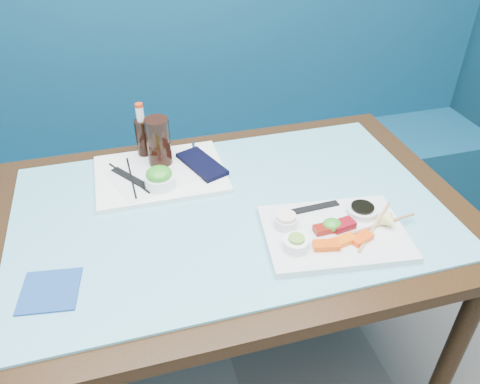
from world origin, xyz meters
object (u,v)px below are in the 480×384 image
object	(u,v)px
cola_glass	(159,142)
blue_napkin	(50,291)
seaweed_bowl	(160,181)
sashimi_plate	(334,233)
cola_bottle_body	(143,139)
dining_table	(229,232)
booth_bench	(186,167)
serving_tray	(160,174)

from	to	relation	value
cola_glass	blue_napkin	bearing A→B (deg)	-124.95
seaweed_bowl	cola_glass	bearing A→B (deg)	81.25
sashimi_plate	cola_bottle_body	world-z (taller)	cola_bottle_body
sashimi_plate	cola_bottle_body	distance (m)	0.70
dining_table	blue_napkin	distance (m)	0.53
seaweed_bowl	cola_bottle_body	distance (m)	0.21
cola_glass	seaweed_bowl	bearing A→B (deg)	-98.75
booth_bench	seaweed_bowl	distance (m)	0.83
booth_bench	serving_tray	xyz separation A→B (m)	(-0.17, -0.62, 0.39)
cola_bottle_body	dining_table	bearing A→B (deg)	-59.81
sashimi_plate	cola_glass	size ratio (longest dim) A/B	2.37
booth_bench	cola_bottle_body	distance (m)	0.70
dining_table	serving_tray	distance (m)	0.29
booth_bench	serving_tray	bearing A→B (deg)	-105.20
dining_table	sashimi_plate	world-z (taller)	sashimi_plate
booth_bench	blue_napkin	world-z (taller)	booth_bench
dining_table	cola_glass	size ratio (longest dim) A/B	8.86
seaweed_bowl	dining_table	bearing A→B (deg)	-38.89
seaweed_bowl	sashimi_plate	bearing A→B (deg)	-38.78
sashimi_plate	cola_glass	distance (m)	0.62
booth_bench	cola_glass	xyz separation A→B (m)	(-0.16, -0.57, 0.48)
dining_table	sashimi_plate	xyz separation A→B (m)	(0.24, -0.19, 0.10)
dining_table	cola_glass	distance (m)	0.37
booth_bench	serving_tray	distance (m)	0.75
cola_bottle_body	serving_tray	bearing A→B (deg)	-75.56
serving_tray	seaweed_bowl	size ratio (longest dim) A/B	4.42
cola_glass	blue_napkin	distance (m)	0.58
booth_bench	dining_table	distance (m)	0.89
booth_bench	sashimi_plate	bearing A→B (deg)	-76.80
dining_table	cola_glass	world-z (taller)	cola_glass
booth_bench	cola_glass	size ratio (longest dim) A/B	18.98
seaweed_bowl	blue_napkin	bearing A→B (deg)	-132.24
dining_table	seaweed_bowl	xyz separation A→B (m)	(-0.18, 0.14, 0.12)
cola_glass	serving_tray	bearing A→B (deg)	-100.30
sashimi_plate	cola_glass	xyz separation A→B (m)	(-0.40, 0.47, 0.08)
cola_bottle_body	blue_napkin	bearing A→B (deg)	-117.79
dining_table	seaweed_bowl	world-z (taller)	seaweed_bowl
dining_table	blue_napkin	xyz separation A→B (m)	(-0.49, -0.19, 0.09)
sashimi_plate	serving_tray	size ratio (longest dim) A/B	0.93
cola_glass	blue_napkin	size ratio (longest dim) A/B	1.19
serving_tray	cola_glass	size ratio (longest dim) A/B	2.55
cola_glass	booth_bench	bearing A→B (deg)	74.34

